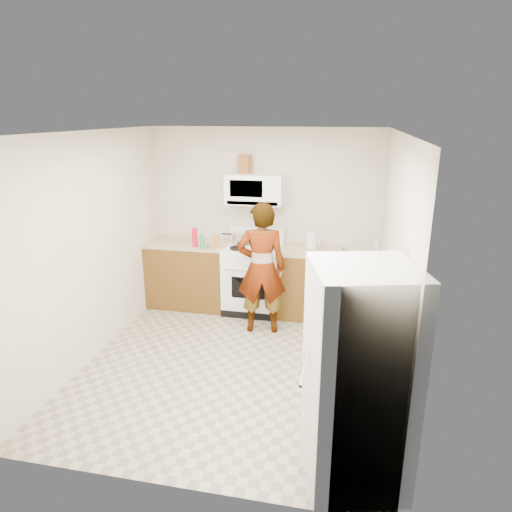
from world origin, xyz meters
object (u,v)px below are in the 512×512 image
(fridge, at_px, (358,378))
(microwave, at_px, (255,189))
(gas_range, at_px, (253,277))
(kettle, at_px, (311,241))
(person, at_px, (261,268))
(saucepan, at_px, (241,238))

(fridge, bearing_deg, microwave, 100.08)
(microwave, relative_size, fridge, 0.45)
(gas_range, xyz_separation_m, fridge, (1.39, -2.88, 0.36))
(fridge, xyz_separation_m, kettle, (-0.61, 3.00, 0.17))
(gas_range, height_order, person, person)
(microwave, height_order, fridge, microwave)
(person, xyz_separation_m, saucepan, (-0.43, 0.69, 0.19))
(microwave, relative_size, kettle, 4.28)
(gas_range, relative_size, fridge, 0.66)
(gas_range, distance_m, kettle, 0.96)
(kettle, xyz_separation_m, saucepan, (-0.97, -0.03, -0.00))
(person, height_order, kettle, person)
(saucepan, bearing_deg, gas_range, -24.20)
(saucepan, bearing_deg, person, -58.11)
(gas_range, bearing_deg, kettle, 8.41)
(gas_range, relative_size, person, 0.68)
(microwave, distance_m, person, 1.16)
(microwave, bearing_deg, gas_range, -90.00)
(microwave, xyz_separation_m, fridge, (1.39, -3.01, -0.85))
(gas_range, xyz_separation_m, person, (0.24, -0.60, 0.35))
(person, bearing_deg, fridge, 106.78)
(gas_range, relative_size, kettle, 6.36)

